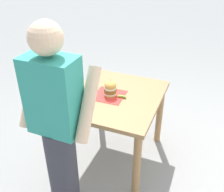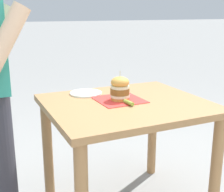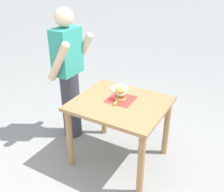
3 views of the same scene
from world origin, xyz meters
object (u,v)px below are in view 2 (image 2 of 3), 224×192
at_px(patio_table, 126,122).
at_px(sandwich, 120,88).
at_px(pickle_spear, 129,103).
at_px(side_plate_with_forks, 86,93).

relative_size(patio_table, sandwich, 5.27).
relative_size(sandwich, pickle_spear, 2.28).
xyz_separation_m(sandwich, side_plate_with_forks, (0.24, 0.14, -0.07)).
distance_m(sandwich, pickle_spear, 0.13).
distance_m(pickle_spear, side_plate_with_forks, 0.39).
distance_m(sandwich, side_plate_with_forks, 0.29).
relative_size(sandwich, side_plate_with_forks, 0.85).
relative_size(pickle_spear, side_plate_with_forks, 0.38).
distance_m(patio_table, side_plate_with_forks, 0.36).
distance_m(patio_table, pickle_spear, 0.17).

